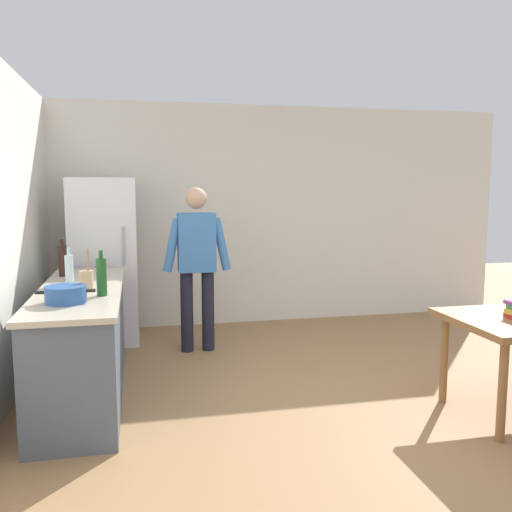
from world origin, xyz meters
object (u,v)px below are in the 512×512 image
object	(u,v)px
bottle_wine_green	(102,276)
bottle_wine_dark	(63,260)
utensil_jar	(86,278)
bottle_water_clear	(69,269)
refrigerator	(104,261)
cooking_pot	(66,294)
person	(197,258)

from	to	relation	value
bottle_wine_green	bottle_wine_dark	world-z (taller)	same
utensil_jar	bottle_water_clear	size ratio (longest dim) A/B	1.07
bottle_water_clear	utensil_jar	bearing A→B (deg)	-56.78
bottle_wine_green	refrigerator	bearing A→B (deg)	92.61
cooking_pot	utensil_jar	xyz separation A→B (m)	(0.09, 0.55, 0.02)
cooking_pot	bottle_wine_dark	bearing A→B (deg)	97.75
bottle_wine_dark	utensil_jar	bearing A→B (deg)	-68.59
utensil_jar	bottle_water_clear	bearing A→B (deg)	123.22
refrigerator	utensil_jar	world-z (taller)	refrigerator
cooking_pot	bottle_water_clear	size ratio (longest dim) A/B	1.33
utensil_jar	bottle_wine_green	world-z (taller)	bottle_wine_green
cooking_pot	bottle_water_clear	world-z (taller)	bottle_water_clear
person	bottle_wine_dark	size ratio (longest dim) A/B	5.00
refrigerator	cooking_pot	world-z (taller)	refrigerator
cooking_pot	bottle_wine_green	xyz separation A→B (m)	(0.23, 0.21, 0.09)
cooking_pot	utensil_jar	bearing A→B (deg)	80.39
refrigerator	utensil_jar	bearing A→B (deg)	-91.71
bottle_wine_green	person	bearing A→B (deg)	58.65
bottle_wine_green	bottle_water_clear	xyz separation A→B (m)	(-0.29, 0.58, -0.02)
utensil_jar	bottle_water_clear	distance (m)	0.29
person	cooking_pot	size ratio (longest dim) A/B	4.25
refrigerator	bottle_wine_green	size ratio (longest dim) A/B	5.29
bottle_wine_green	bottle_water_clear	world-z (taller)	bottle_wine_green
cooking_pot	bottle_wine_dark	size ratio (longest dim) A/B	1.18
person	bottle_wine_green	bearing A→B (deg)	-121.35
person	cooking_pot	world-z (taller)	person
bottle_water_clear	bottle_wine_dark	bearing A→B (deg)	103.57
refrigerator	bottle_water_clear	distance (m)	1.40
bottle_wine_green	bottle_wine_dark	xyz separation A→B (m)	(-0.40, 1.00, 0.00)
refrigerator	bottle_water_clear	world-z (taller)	refrigerator
cooking_pot	bottle_wine_dark	world-z (taller)	bottle_wine_dark
utensil_jar	bottle_wine_green	bearing A→B (deg)	-68.07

